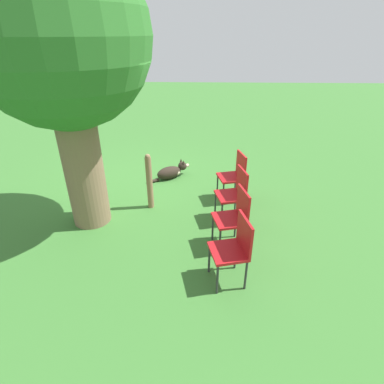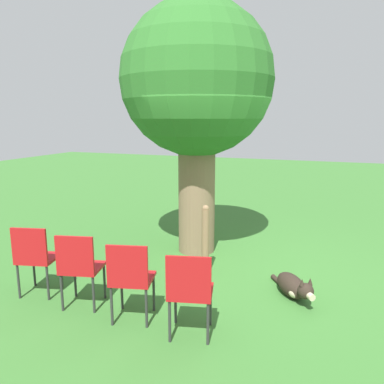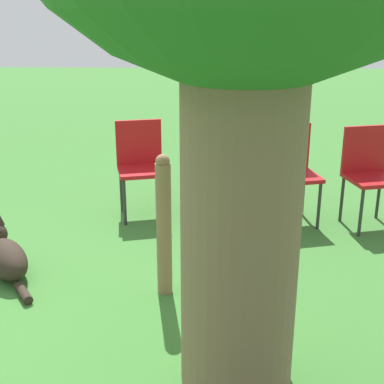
{
  "view_description": "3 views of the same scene",
  "coord_description": "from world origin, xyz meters",
  "px_view_note": "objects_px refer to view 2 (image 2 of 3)",
  "views": [
    {
      "loc": [
        -1.56,
        5.07,
        2.83
      ],
      "look_at": [
        -1.4,
        0.8,
        0.54
      ],
      "focal_mm": 28.0,
      "sensor_mm": 36.0,
      "label": 1
    },
    {
      "loc": [
        -5.39,
        -1.19,
        2.2
      ],
      "look_at": [
        0.27,
        0.93,
        1.0
      ],
      "focal_mm": 35.0,
      "sensor_mm": 36.0,
      "label": 2
    },
    {
      "loc": [
        2.74,
        0.69,
        1.96
      ],
      "look_at": [
        -1.33,
        0.56,
        0.52
      ],
      "focal_mm": 50.0,
      "sensor_mm": 36.0,
      "label": 3
    }
  ],
  "objects_px": {
    "oak_tree": "(197,85)",
    "red_chair_0": "(190,289)",
    "red_chair_2": "(80,265)",
    "red_chair_1": "(131,276)",
    "red_chair_3": "(35,255)",
    "dog": "(294,287)",
    "fence_post": "(205,240)"
  },
  "relations": [
    {
      "from": "red_chair_2",
      "to": "dog",
      "type": "bearing_deg",
      "value": -77.66
    },
    {
      "from": "dog",
      "to": "red_chair_2",
      "type": "bearing_deg",
      "value": -98.09
    },
    {
      "from": "fence_post",
      "to": "red_chair_3",
      "type": "height_order",
      "value": "fence_post"
    },
    {
      "from": "dog",
      "to": "red_chair_0",
      "type": "relative_size",
      "value": 0.95
    },
    {
      "from": "oak_tree",
      "to": "fence_post",
      "type": "distance_m",
      "value": 2.41
    },
    {
      "from": "red_chair_0",
      "to": "red_chair_2",
      "type": "xyz_separation_m",
      "value": [
        0.13,
        1.41,
        0.0
      ]
    },
    {
      "from": "dog",
      "to": "fence_post",
      "type": "distance_m",
      "value": 1.33
    },
    {
      "from": "oak_tree",
      "to": "red_chair_2",
      "type": "distance_m",
      "value": 3.23
    },
    {
      "from": "red_chair_1",
      "to": "red_chair_3",
      "type": "distance_m",
      "value": 1.42
    },
    {
      "from": "fence_post",
      "to": "red_chair_2",
      "type": "xyz_separation_m",
      "value": [
        -1.39,
        1.07,
        0.02
      ]
    },
    {
      "from": "oak_tree",
      "to": "red_chair_0",
      "type": "bearing_deg",
      "value": -161.64
    },
    {
      "from": "dog",
      "to": "red_chair_1",
      "type": "height_order",
      "value": "red_chair_1"
    },
    {
      "from": "oak_tree",
      "to": "red_chair_1",
      "type": "relative_size",
      "value": 4.36
    },
    {
      "from": "fence_post",
      "to": "red_chair_2",
      "type": "bearing_deg",
      "value": 142.6
    },
    {
      "from": "red_chair_0",
      "to": "red_chair_1",
      "type": "distance_m",
      "value": 0.71
    },
    {
      "from": "red_chair_2",
      "to": "red_chair_1",
      "type": "bearing_deg",
      "value": -108.97
    },
    {
      "from": "red_chair_3",
      "to": "oak_tree",
      "type": "bearing_deg",
      "value": -43.96
    },
    {
      "from": "fence_post",
      "to": "red_chair_1",
      "type": "height_order",
      "value": "fence_post"
    },
    {
      "from": "oak_tree",
      "to": "red_chair_1",
      "type": "xyz_separation_m",
      "value": [
        -2.38,
        -0.1,
        -2.16
      ]
    },
    {
      "from": "fence_post",
      "to": "red_chair_3",
      "type": "bearing_deg",
      "value": 126.9
    },
    {
      "from": "oak_tree",
      "to": "red_chair_1",
      "type": "height_order",
      "value": "oak_tree"
    },
    {
      "from": "oak_tree",
      "to": "dog",
      "type": "relative_size",
      "value": 4.6
    },
    {
      "from": "oak_tree",
      "to": "red_chair_0",
      "type": "height_order",
      "value": "oak_tree"
    },
    {
      "from": "red_chair_0",
      "to": "red_chair_1",
      "type": "height_order",
      "value": "same"
    },
    {
      "from": "oak_tree",
      "to": "fence_post",
      "type": "height_order",
      "value": "oak_tree"
    },
    {
      "from": "oak_tree",
      "to": "dog",
      "type": "xyz_separation_m",
      "value": [
        -1.18,
        -1.71,
        -2.55
      ]
    },
    {
      "from": "dog",
      "to": "red_chair_3",
      "type": "xyz_separation_m",
      "value": [
        -1.07,
        3.02,
        0.39
      ]
    },
    {
      "from": "red_chair_0",
      "to": "red_chair_3",
      "type": "distance_m",
      "value": 2.13
    },
    {
      "from": "oak_tree",
      "to": "red_chair_0",
      "type": "distance_m",
      "value": 3.36
    },
    {
      "from": "dog",
      "to": "red_chair_2",
      "type": "height_order",
      "value": "red_chair_2"
    },
    {
      "from": "oak_tree",
      "to": "red_chair_0",
      "type": "relative_size",
      "value": 4.36
    },
    {
      "from": "dog",
      "to": "red_chair_2",
      "type": "distance_m",
      "value": 2.6
    }
  ]
}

